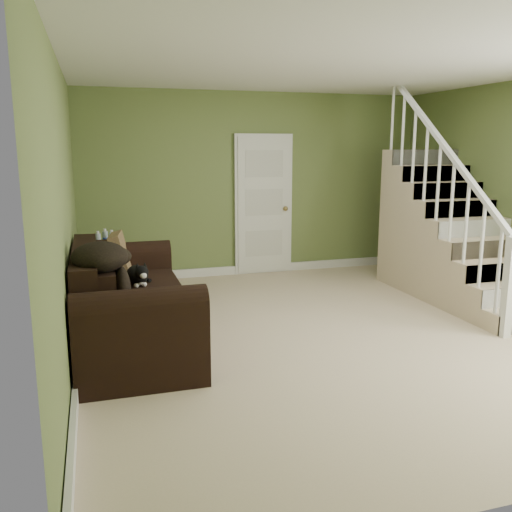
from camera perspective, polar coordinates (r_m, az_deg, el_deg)
floor at (r=5.60m, az=8.18°, el=-7.87°), size 5.00×5.50×0.01m
ceiling at (r=5.34m, az=9.02°, el=19.46°), size 5.00×5.50×0.01m
wall_back at (r=7.88m, az=0.01°, el=7.52°), size 5.00×0.04×2.60m
wall_left at (r=4.82m, az=-19.50°, el=4.32°), size 0.04×5.50×2.60m
baseboard_back at (r=8.04m, az=0.07°, el=-1.35°), size 5.00×0.04×0.12m
baseboard_left at (r=5.11m, az=-18.22°, el=-9.57°), size 0.04×5.50×0.12m
door at (r=7.90m, az=0.81°, el=5.38°), size 0.86×0.12×2.02m
staircase at (r=7.25m, az=19.53°, el=1.26°), size 1.00×2.51×2.82m
sofa at (r=5.27m, az=-13.47°, el=-5.27°), size 1.02×2.36×0.93m
side_table at (r=6.81m, az=-15.37°, el=-1.83°), size 0.65×0.65×0.86m
cat at (r=5.45m, az=-12.36°, el=-1.98°), size 0.29×0.53×0.26m
banana at (r=4.61m, az=-10.36°, el=-5.24°), size 0.07×0.21×0.06m
throw_pillow at (r=5.98m, az=-14.04°, el=0.15°), size 0.28×0.49×0.48m
throw_blanket at (r=4.58m, az=-16.13°, el=-0.09°), size 0.58×0.68×0.24m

